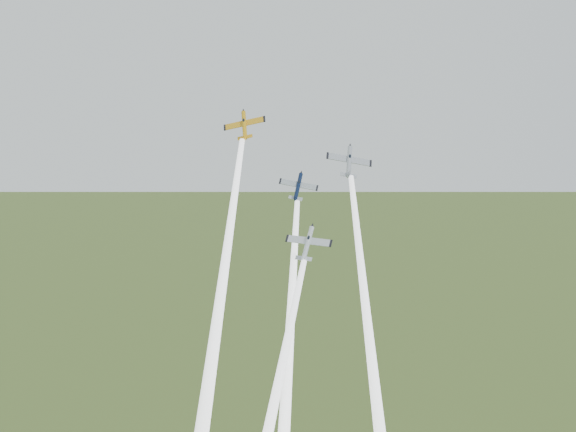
# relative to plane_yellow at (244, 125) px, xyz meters

# --- Properties ---
(plane_yellow) EXTENTS (8.62, 5.99, 8.06)m
(plane_yellow) POSITION_rel_plane_yellow_xyz_m (0.00, 0.00, 0.00)
(plane_yellow) COLOR orange
(smoke_trail_yellow) EXTENTS (4.22, 41.52, 51.14)m
(smoke_trail_yellow) POSITION_rel_plane_yellow_xyz_m (-0.99, -21.78, -27.34)
(smoke_trail_yellow) COLOR white
(plane_navy) EXTENTS (8.15, 5.33, 7.40)m
(plane_navy) POSITION_rel_plane_yellow_xyz_m (9.21, 3.66, -11.07)
(plane_navy) COLOR #0B1732
(smoke_trail_navy) EXTENTS (2.56, 40.20, 49.56)m
(smoke_trail_navy) POSITION_rel_plane_yellow_xyz_m (9.09, -17.51, -37.61)
(smoke_trail_navy) COLOR white
(plane_silver_right) EXTENTS (8.71, 7.61, 8.67)m
(plane_silver_right) POSITION_rel_plane_yellow_xyz_m (18.37, 3.48, -6.51)
(plane_silver_right) COLOR #A3A9B1
(smoke_trail_silver_right) EXTENTS (10.39, 48.85, 60.76)m
(smoke_trail_silver_right) POSITION_rel_plane_yellow_xyz_m (22.58, -21.82, -38.66)
(smoke_trail_silver_right) COLOR white
(plane_silver_low) EXTENTS (9.21, 7.36, 7.24)m
(plane_silver_low) POSITION_rel_plane_yellow_xyz_m (11.81, -11.06, -18.81)
(plane_silver_low) COLOR silver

